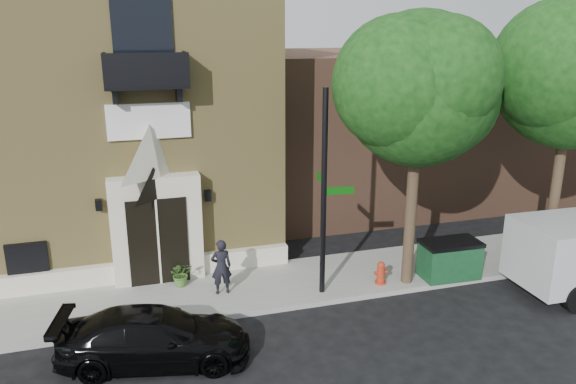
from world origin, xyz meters
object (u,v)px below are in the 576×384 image
pedestrian_near (221,267)px  fire_hydrant (381,273)px  street_sign (324,194)px  dumpster (450,259)px  black_sedan (154,337)px

pedestrian_near → fire_hydrant: bearing=170.6°
street_sign → pedestrian_near: bearing=172.9°
dumpster → black_sedan: bearing=-166.8°
fire_hydrant → dumpster: 2.21m
black_sedan → pedestrian_near: pedestrian_near is taller
black_sedan → dumpster: (8.82, 1.76, 0.10)m
black_sedan → street_sign: bearing=-56.8°
street_sign → dumpster: 4.63m
dumpster → pedestrian_near: (-6.77, 0.92, 0.23)m
black_sedan → fire_hydrant: size_ratio=6.24×
black_sedan → street_sign: (4.82, 1.95, 2.44)m
fire_hydrant → pedestrian_near: pedestrian_near is taller
fire_hydrant → dumpster: bearing=-4.1°
fire_hydrant → black_sedan: bearing=-163.9°
black_sedan → street_sign: street_sign is taller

